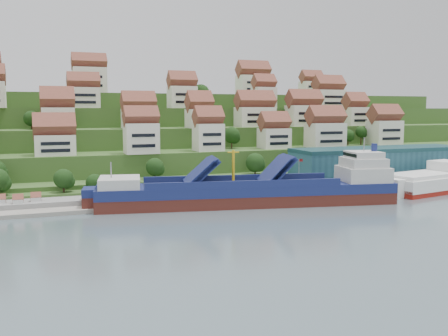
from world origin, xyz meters
name	(u,v)px	position (x,y,z in m)	size (l,w,h in m)	color
ground	(257,204)	(0.00, 0.00, 0.00)	(300.00, 300.00, 0.00)	slate
quay	(296,187)	(20.00, 15.00, 1.10)	(180.00, 14.00, 2.20)	gray
pebble_beach	(19,209)	(-58.00, 12.00, 0.50)	(45.00, 20.00, 1.00)	gray
hillside	(162,140)	(0.00, 103.55, 10.66)	(260.00, 128.00, 31.00)	#2D4C1E
hillside_village	(189,111)	(-0.36, 59.41, 23.92)	(160.36, 63.50, 29.83)	white
hillside_trees	(165,135)	(-13.39, 43.65, 16.26)	(137.44, 62.62, 31.87)	#1C3E14
warehouse	(380,162)	(52.00, 17.00, 7.20)	(60.00, 15.00, 10.00)	#245362
flagpole	(299,170)	(18.11, 10.00, 6.88)	(1.28, 0.16, 8.00)	gray
beach_huts	(9,204)	(-60.00, 10.75, 2.10)	(14.40, 3.70, 2.20)	white
cargo_ship	(256,192)	(-0.74, -1.44, 3.24)	(77.40, 25.95, 16.95)	#532019
second_ship	(433,182)	(57.54, -1.05, 2.89)	(34.72, 18.37, 9.56)	maroon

